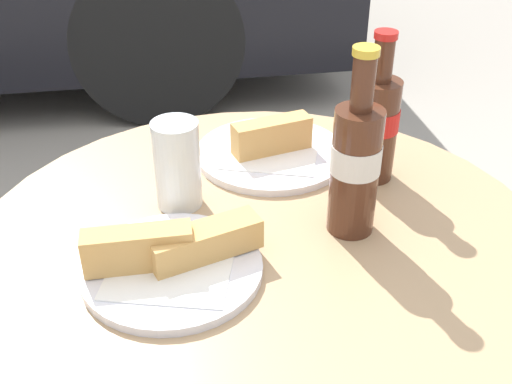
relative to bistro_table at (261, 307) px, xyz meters
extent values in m
cylinder|color=gold|center=(0.00, 0.00, 0.10)|extent=(0.81, 0.81, 0.01)
cylinder|color=tan|center=(0.00, 0.00, 0.11)|extent=(0.80, 0.80, 0.02)
cylinder|color=#4C2819|center=(0.12, 0.01, 0.21)|extent=(0.06, 0.06, 0.18)
cylinder|color=silver|center=(0.12, 0.01, 0.23)|extent=(0.07, 0.07, 0.04)
cylinder|color=#4C2819|center=(0.12, 0.01, 0.34)|extent=(0.03, 0.03, 0.07)
cylinder|color=gold|center=(0.12, 0.01, 0.38)|extent=(0.03, 0.03, 0.01)
cylinder|color=#4C2819|center=(0.20, 0.13, 0.20)|extent=(0.06, 0.06, 0.16)
cylinder|color=red|center=(0.20, 0.13, 0.22)|extent=(0.07, 0.07, 0.03)
cylinder|color=#4C2819|center=(0.20, 0.13, 0.31)|extent=(0.03, 0.03, 0.06)
cylinder|color=red|center=(0.20, 0.13, 0.35)|extent=(0.03, 0.03, 0.01)
cylinder|color=black|center=(-0.10, 0.11, 0.17)|extent=(0.06, 0.06, 0.10)
cylinder|color=silver|center=(-0.10, 0.11, 0.19)|extent=(0.07, 0.07, 0.13)
cylinder|color=white|center=(0.06, 0.22, 0.13)|extent=(0.25, 0.25, 0.01)
cube|color=white|center=(0.06, 0.22, 0.14)|extent=(0.19, 0.19, 0.00)
cube|color=tan|center=(0.06, 0.22, 0.16)|extent=(0.13, 0.07, 0.05)
cylinder|color=white|center=(-0.12, -0.05, 0.13)|extent=(0.23, 0.23, 0.01)
cube|color=white|center=(-0.12, -0.05, 0.14)|extent=(0.19, 0.19, 0.00)
cube|color=tan|center=(-0.16, -0.05, 0.16)|extent=(0.13, 0.04, 0.05)
cube|color=tan|center=(-0.08, -0.04, 0.16)|extent=(0.15, 0.08, 0.04)
cylinder|color=black|center=(-0.09, 1.85, -0.22)|extent=(0.68, 0.22, 0.68)
camera|label=1|loc=(-0.12, -0.68, 0.64)|focal=45.00mm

